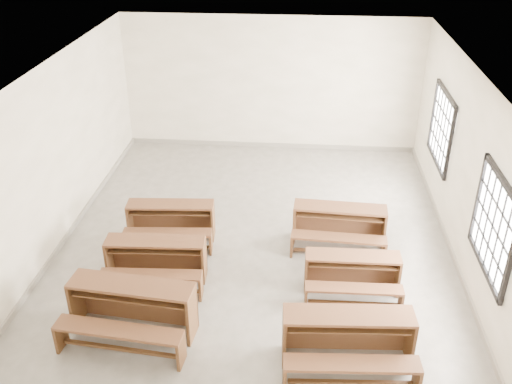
# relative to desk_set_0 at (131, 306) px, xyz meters

# --- Properties ---
(room) EXTENTS (8.50, 8.50, 3.20)m
(room) POSITION_rel_desk_set_0_xyz_m (1.65, 2.57, 1.67)
(room) COLOR gray
(room) RESTS_ON ground
(desk_set_0) EXTENTS (1.88, 1.11, 0.81)m
(desk_set_0) POSITION_rel_desk_set_0_xyz_m (0.00, 0.00, 0.00)
(desk_set_0) COLOR brown
(desk_set_0) RESTS_ON ground
(desk_set_1) EXTENTS (1.64, 0.91, 0.72)m
(desk_set_1) POSITION_rel_desk_set_0_xyz_m (0.04, 1.27, -0.05)
(desk_set_1) COLOR brown
(desk_set_1) RESTS_ON ground
(desk_set_2) EXTENTS (1.61, 0.91, 0.70)m
(desk_set_2) POSITION_rel_desk_set_0_xyz_m (0.02, 2.50, -0.06)
(desk_set_2) COLOR brown
(desk_set_2) RESTS_ON ground
(desk_set_3) EXTENTS (1.79, 1.00, 0.78)m
(desk_set_3) POSITION_rel_desk_set_0_xyz_m (3.04, -0.35, -0.02)
(desk_set_3) COLOR brown
(desk_set_3) RESTS_ON ground
(desk_set_4) EXTENTS (1.50, 0.79, 0.67)m
(desk_set_4) POSITION_rel_desk_set_0_xyz_m (3.20, 1.20, -0.08)
(desk_set_4) COLOR brown
(desk_set_4) RESTS_ON ground
(desk_set_5) EXTENTS (1.69, 0.94, 0.74)m
(desk_set_5) POSITION_rel_desk_set_0_xyz_m (3.06, 2.58, -0.04)
(desk_set_5) COLOR brown
(desk_set_5) RESTS_ON ground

